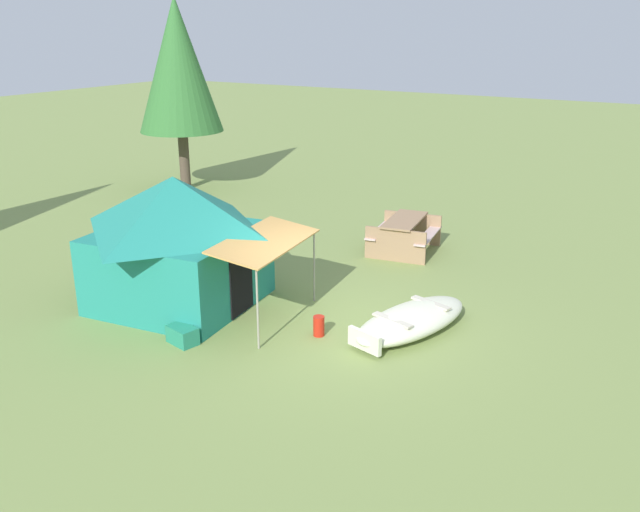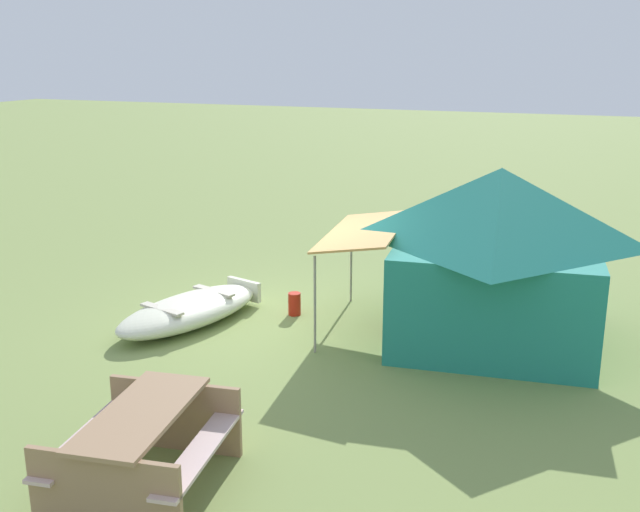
{
  "view_description": "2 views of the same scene",
  "coord_description": "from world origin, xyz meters",
  "px_view_note": "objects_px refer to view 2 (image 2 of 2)",
  "views": [
    {
      "loc": [
        -9.38,
        -5.19,
        5.09
      ],
      "look_at": [
        0.24,
        0.46,
        1.22
      ],
      "focal_mm": 37.95,
      "sensor_mm": 36.0,
      "label": 1
    },
    {
      "loc": [
        9.73,
        4.52,
        4.0
      ],
      "look_at": [
        -0.16,
        0.64,
        1.04
      ],
      "focal_mm": 41.97,
      "sensor_mm": 36.0,
      "label": 2
    }
  ],
  "objects_px": {
    "picnic_table": "(143,441)",
    "cooler_box": "(430,292)",
    "fuel_can": "(294,304)",
    "canvas_cabin_tent": "(496,253)",
    "beached_rowboat": "(190,310)"
  },
  "relations": [
    {
      "from": "beached_rowboat",
      "to": "fuel_can",
      "type": "height_order",
      "value": "beached_rowboat"
    },
    {
      "from": "picnic_table",
      "to": "cooler_box",
      "type": "height_order",
      "value": "picnic_table"
    },
    {
      "from": "beached_rowboat",
      "to": "canvas_cabin_tent",
      "type": "height_order",
      "value": "canvas_cabin_tent"
    },
    {
      "from": "cooler_box",
      "to": "fuel_can",
      "type": "height_order",
      "value": "fuel_can"
    },
    {
      "from": "beached_rowboat",
      "to": "fuel_can",
      "type": "relative_size",
      "value": 7.94
    },
    {
      "from": "picnic_table",
      "to": "cooler_box",
      "type": "relative_size",
      "value": 3.58
    },
    {
      "from": "beached_rowboat",
      "to": "cooler_box",
      "type": "height_order",
      "value": "beached_rowboat"
    },
    {
      "from": "beached_rowboat",
      "to": "fuel_can",
      "type": "bearing_deg",
      "value": 125.58
    },
    {
      "from": "canvas_cabin_tent",
      "to": "fuel_can",
      "type": "distance_m",
      "value": 3.2
    },
    {
      "from": "beached_rowboat",
      "to": "picnic_table",
      "type": "xyz_separation_m",
      "value": [
        3.94,
        1.87,
        0.26
      ]
    },
    {
      "from": "picnic_table",
      "to": "fuel_can",
      "type": "xyz_separation_m",
      "value": [
        -4.87,
        -0.57,
        -0.31
      ]
    },
    {
      "from": "picnic_table",
      "to": "cooler_box",
      "type": "xyz_separation_m",
      "value": [
        -6.28,
        1.24,
        -0.33
      ]
    },
    {
      "from": "beached_rowboat",
      "to": "cooler_box",
      "type": "distance_m",
      "value": 3.9
    },
    {
      "from": "fuel_can",
      "to": "canvas_cabin_tent",
      "type": "bearing_deg",
      "value": 91.57
    },
    {
      "from": "canvas_cabin_tent",
      "to": "cooler_box",
      "type": "height_order",
      "value": "canvas_cabin_tent"
    }
  ]
}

